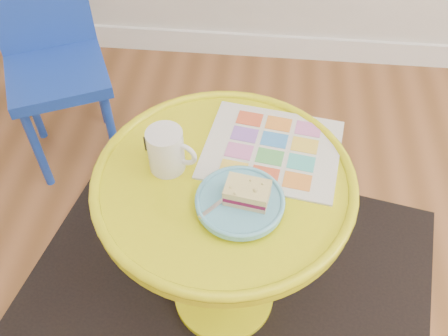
# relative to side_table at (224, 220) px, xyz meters

# --- Properties ---
(room_walls) EXTENTS (4.00, 4.00, 4.00)m
(room_walls) POSITION_rel_side_table_xyz_m (-0.43, 0.33, -0.37)
(room_walls) COLOR silver
(room_walls) RESTS_ON ground
(rug) EXTENTS (1.49, 1.34, 0.01)m
(rug) POSITION_rel_side_table_xyz_m (0.00, 0.00, -0.43)
(rug) COLOR black
(rug) RESTS_ON ground
(side_table) EXTENTS (0.63, 0.63, 0.60)m
(side_table) POSITION_rel_side_table_xyz_m (0.00, 0.00, 0.00)
(side_table) COLOR yellow
(side_table) RESTS_ON ground
(chair) EXTENTS (0.45, 0.45, 0.78)m
(chair) POSITION_rel_side_table_xyz_m (-0.69, 0.65, 0.02)
(chair) COLOR #1B3FB4
(chair) RESTS_ON ground
(newspaper) EXTENTS (0.37, 0.33, 0.01)m
(newspaper) POSITION_rel_side_table_xyz_m (0.11, 0.11, 0.17)
(newspaper) COLOR silver
(newspaper) RESTS_ON side_table
(mug) EXTENTS (0.12, 0.09, 0.11)m
(mug) POSITION_rel_side_table_xyz_m (-0.14, 0.03, 0.23)
(mug) COLOR silver
(mug) RESTS_ON side_table
(plate) EXTENTS (0.20, 0.20, 0.02)m
(plate) POSITION_rel_side_table_xyz_m (0.04, -0.08, 0.19)
(plate) COLOR #61B2CD
(plate) RESTS_ON newspaper
(cake_slice) EXTENTS (0.11, 0.08, 0.04)m
(cake_slice) POSITION_rel_side_table_xyz_m (0.06, -0.08, 0.22)
(cake_slice) COLOR #D3BC8C
(cake_slice) RESTS_ON plate
(fork) EXTENTS (0.10, 0.12, 0.00)m
(fork) POSITION_rel_side_table_xyz_m (0.01, -0.08, 0.20)
(fork) COLOR silver
(fork) RESTS_ON plate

